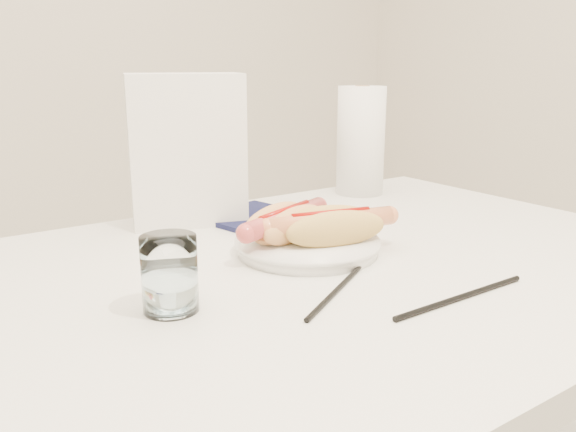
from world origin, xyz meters
TOP-DOWN VIEW (x-y plane):
  - table at (0.00, 0.00)m, footprint 1.20×0.80m
  - plate at (0.03, 0.05)m, footprint 0.22×0.22m
  - hotdog_left at (0.01, 0.07)m, footprint 0.19×0.13m
  - hotdog_right at (0.05, 0.02)m, footprint 0.20×0.11m
  - water_glass at (-0.23, -0.04)m, footprint 0.07×0.07m
  - chopstick_near at (-0.03, -0.10)m, footprint 0.19×0.11m
  - chopstick_far at (0.07, -0.21)m, footprint 0.23×0.01m
  - napkin_box at (-0.04, 0.32)m, footprint 0.22×0.17m
  - navy_napkin at (0.06, 0.26)m, footprint 0.20×0.20m
  - paper_towel_roll at (0.38, 0.32)m, footprint 0.14×0.14m

SIDE VIEW (x-z plane):
  - table at x=0.00m, z-range 0.32..1.07m
  - chopstick_near at x=-0.03m, z-range 0.75..0.76m
  - chopstick_far at x=0.07m, z-range 0.75..0.76m
  - navy_napkin at x=0.06m, z-range 0.75..0.76m
  - plate at x=0.03m, z-range 0.75..0.77m
  - hotdog_left at x=0.01m, z-range 0.77..0.82m
  - hotdog_right at x=0.05m, z-range 0.77..0.82m
  - water_glass at x=-0.23m, z-range 0.75..0.84m
  - paper_towel_roll at x=0.38m, z-range 0.75..0.98m
  - napkin_box at x=-0.04m, z-range 0.75..1.01m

